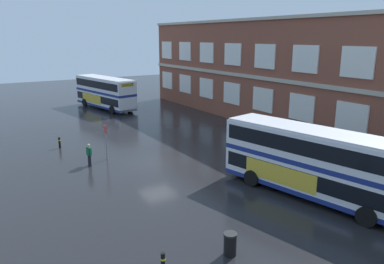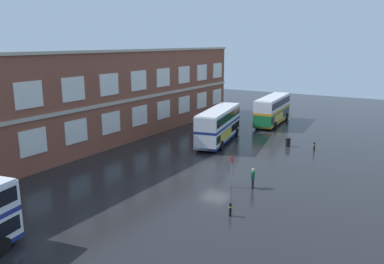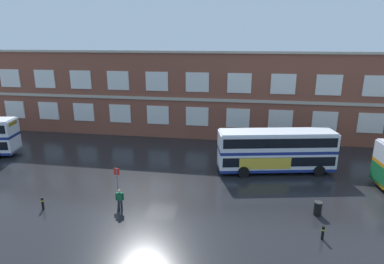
# 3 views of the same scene
# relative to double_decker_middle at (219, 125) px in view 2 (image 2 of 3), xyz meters

# --- Properties ---
(ground_plane) EXTENTS (120.00, 120.00, 0.00)m
(ground_plane) POSITION_rel_double_decker_middle_xyz_m (-10.10, -2.98, -2.15)
(ground_plane) COLOR black
(brick_terminal_building) EXTENTS (55.97, 8.19, 11.04)m
(brick_terminal_building) POSITION_rel_double_decker_middle_xyz_m (-8.98, 13.00, 3.23)
(brick_terminal_building) COLOR brown
(brick_terminal_building) RESTS_ON ground
(double_decker_middle) EXTENTS (11.29, 4.70, 4.07)m
(double_decker_middle) POSITION_rel_double_decker_middle_xyz_m (0.00, 0.00, 0.00)
(double_decker_middle) COLOR silver
(double_decker_middle) RESTS_ON ground
(double_decker_far) EXTENTS (11.19, 3.59, 4.07)m
(double_decker_far) POSITION_rel_double_decker_middle_xyz_m (13.85, -1.71, 0.00)
(double_decker_far) COLOR #197038
(double_decker_far) RESTS_ON ground
(waiting_passenger) EXTENTS (0.64, 0.30, 1.70)m
(waiting_passenger) POSITION_rel_double_decker_middle_xyz_m (-12.07, -9.50, -1.22)
(waiting_passenger) COLOR black
(waiting_passenger) RESTS_ON ground
(bus_stand_flag) EXTENTS (0.44, 0.10, 2.70)m
(bus_stand_flag) POSITION_rel_double_decker_middle_xyz_m (-12.85, -7.93, -0.51)
(bus_stand_flag) COLOR slate
(bus_stand_flag) RESTS_ON ground
(station_litter_bin) EXTENTS (0.60, 0.60, 1.03)m
(station_litter_bin) POSITION_rel_double_decker_middle_xyz_m (2.44, -7.80, -1.63)
(station_litter_bin) COLOR black
(station_litter_bin) RESTS_ON ground
(safety_bollard_west) EXTENTS (0.19, 0.19, 0.95)m
(safety_bollard_west) POSITION_rel_double_decker_middle_xyz_m (2.14, -10.90, -1.66)
(safety_bollard_west) COLOR black
(safety_bollard_west) RESTS_ON ground
(safety_bollard_east) EXTENTS (0.19, 0.19, 0.95)m
(safety_bollard_east) POSITION_rel_double_decker_middle_xyz_m (-17.93, -10.29, -1.66)
(safety_bollard_east) COLOR black
(safety_bollard_east) RESTS_ON ground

